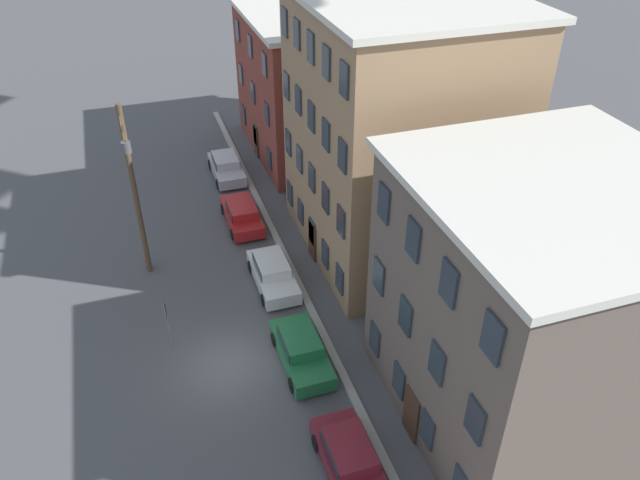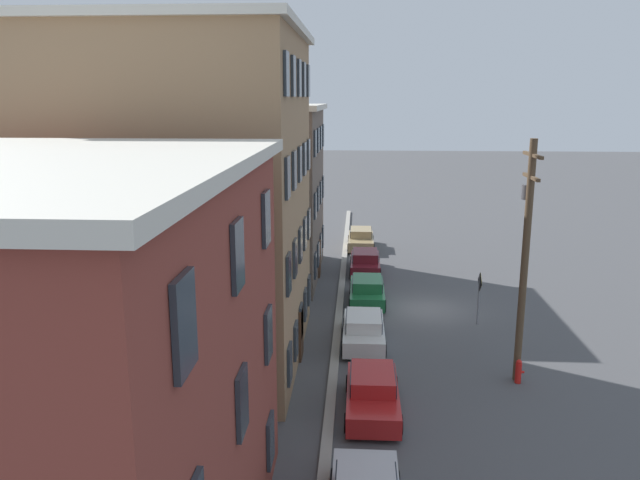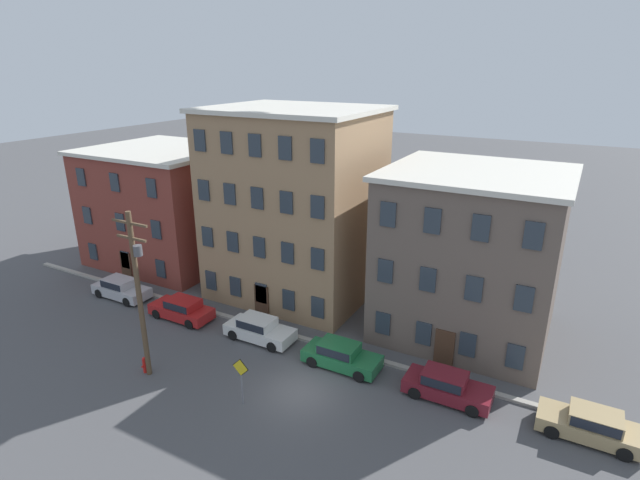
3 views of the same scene
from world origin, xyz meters
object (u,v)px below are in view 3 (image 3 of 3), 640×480
at_px(car_silver, 121,288).
at_px(car_tan, 591,424).
at_px(car_green, 341,354).
at_px(fire_hydrant, 145,365).
at_px(car_red, 182,308).
at_px(car_white, 259,328).
at_px(car_maroon, 446,385).
at_px(caution_sign, 241,374).
at_px(utility_pole, 139,288).

height_order(car_silver, car_tan, same).
bearing_deg(car_green, fire_hydrant, -148.27).
xyz_separation_m(car_red, car_green, (11.85, 0.05, 0.00)).
distance_m(car_red, car_white, 6.09).
height_order(car_red, car_tan, same).
xyz_separation_m(car_silver, car_green, (18.09, -0.25, 0.00)).
xyz_separation_m(car_silver, car_white, (12.32, -0.03, 0.00)).
bearing_deg(fire_hydrant, car_tan, 15.46).
xyz_separation_m(car_maroon, fire_hydrant, (-15.29, -5.80, -0.27)).
distance_m(car_silver, car_tan, 30.67).
relative_size(car_silver, car_maroon, 1.00).
bearing_deg(car_white, caution_sign, -62.56).
bearing_deg(car_silver, car_green, -0.78).
xyz_separation_m(car_silver, car_red, (6.24, -0.30, 0.00)).
xyz_separation_m(car_silver, car_maroon, (24.09, -0.19, 0.00)).
relative_size(caution_sign, fire_hydrant, 2.74).
height_order(car_red, utility_pole, utility_pole).
distance_m(car_silver, caution_sign, 16.25).
xyz_separation_m(caution_sign, utility_pole, (-6.07, -0.39, 3.51)).
height_order(car_white, car_maroon, same).
height_order(car_silver, car_maroon, same).
bearing_deg(utility_pole, car_tan, 15.71).
distance_m(car_green, caution_sign, 6.16).
xyz_separation_m(car_white, caution_sign, (2.90, -5.58, 1.01)).
distance_m(car_maroon, utility_pole, 16.66).
height_order(car_white, utility_pole, utility_pole).
bearing_deg(car_maroon, car_red, -179.67).
bearing_deg(caution_sign, car_maroon, 31.36).
bearing_deg(car_tan, caution_sign, -159.87).
bearing_deg(fire_hydrant, car_maroon, 20.75).
xyz_separation_m(car_green, caution_sign, (-2.87, -5.36, 1.01)).
xyz_separation_m(car_white, fire_hydrant, (-3.52, -5.96, -0.27)).
relative_size(car_white, car_maroon, 1.00).
relative_size(car_white, car_green, 1.00).
height_order(car_maroon, utility_pole, utility_pole).
bearing_deg(car_white, car_green, -2.18).
bearing_deg(car_maroon, car_white, 179.18).
bearing_deg(car_tan, utility_pole, -164.29).
distance_m(car_silver, car_maroon, 24.09).
bearing_deg(fire_hydrant, car_green, 31.73).
relative_size(car_green, caution_sign, 1.67).
distance_m(car_tan, caution_sign, 16.49).
bearing_deg(fire_hydrant, car_red, 114.22).
bearing_deg(caution_sign, utility_pole, -176.31).
distance_m(car_silver, car_red, 6.24).
relative_size(car_red, car_tan, 1.00).
height_order(car_red, car_white, same).
bearing_deg(car_red, car_maroon, 0.33).
height_order(car_maroon, caution_sign, caution_sign).
xyz_separation_m(car_maroon, utility_pole, (-14.95, -5.80, 4.52)).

